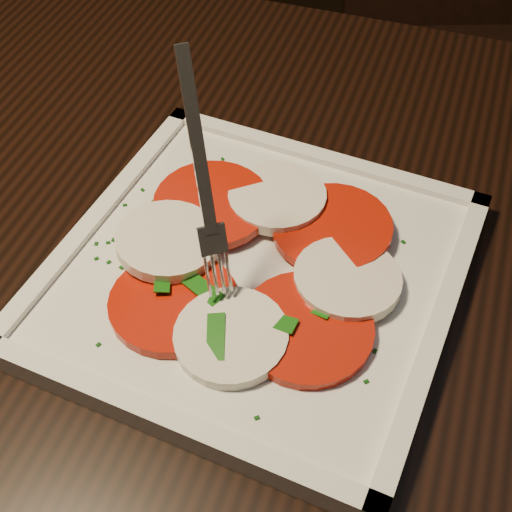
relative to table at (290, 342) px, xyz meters
The scene contains 5 objects.
table is the anchor object (origin of this frame).
chair 0.85m from the table, 89.57° to the left, with size 0.56×0.56×0.93m.
plate 0.11m from the table, 137.28° to the right, with size 0.30×0.30×0.01m, color white.
caprese_salad 0.13m from the table, 137.17° to the right, with size 0.24×0.24×0.02m.
fork 0.23m from the table, 147.05° to the right, with size 0.03×0.07×0.17m, color white, non-canonical shape.
Camera 1 is at (-0.09, -0.53, 1.18)m, focal length 50.00 mm.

